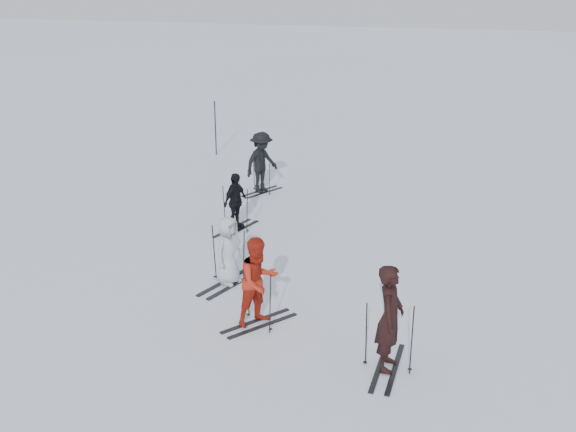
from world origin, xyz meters
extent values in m
plane|color=silver|center=(0.00, 0.00, 0.00)|extent=(120.00, 120.00, 0.00)
imported|color=black|center=(2.96, -3.52, 0.97)|extent=(0.49, 0.73, 1.94)
imported|color=#AB2313|center=(0.31, -2.52, 0.89)|extent=(1.07, 1.10, 1.79)
imported|color=#B1B6BB|center=(-0.85, -0.89, 0.76)|extent=(0.72, 0.87, 1.53)
imported|color=black|center=(-1.76, 2.33, 0.76)|extent=(0.62, 0.96, 1.51)
imported|color=black|center=(-1.99, 5.55, 0.93)|extent=(1.19, 1.38, 1.85)
cylinder|color=black|center=(-4.85, 9.40, 0.98)|extent=(0.05, 0.05, 1.96)
camera|label=1|loc=(3.99, -14.60, 6.84)|focal=45.00mm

